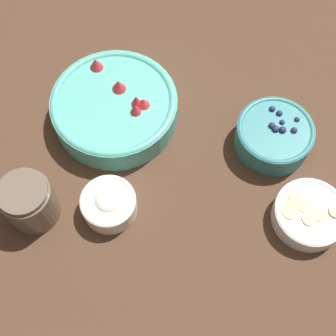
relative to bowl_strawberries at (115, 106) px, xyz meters
The scene contains 6 objects.
ground_plane 0.13m from the bowl_strawberries, 166.58° to the left, with size 4.00×4.00×0.00m, color #4C3323.
bowl_strawberries is the anchor object (origin of this frame).
bowl_blueberries 0.32m from the bowl_strawberries, 166.81° to the left, with size 0.15×0.15×0.07m.
bowl_bananas 0.43m from the bowl_strawberries, 146.64° to the left, with size 0.13×0.13×0.04m.
bowl_cream 0.21m from the bowl_strawberries, 87.87° to the left, with size 0.10×0.10×0.05m.
jar_chocolate 0.26m from the bowl_strawberries, 54.34° to the left, with size 0.10×0.10×0.10m.
Camera 1 is at (0.03, 0.50, 0.83)m, focal length 50.00 mm.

